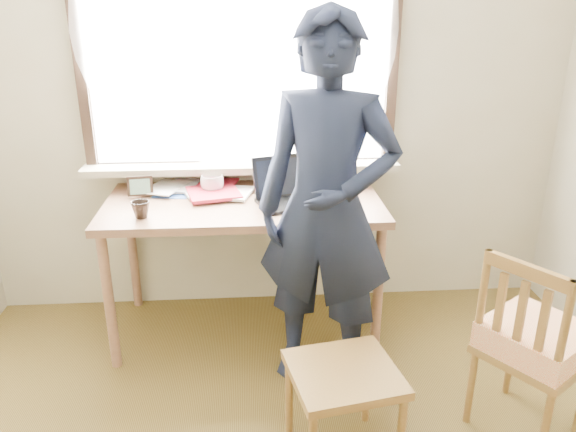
{
  "coord_description": "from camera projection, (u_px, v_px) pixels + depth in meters",
  "views": [
    {
      "loc": [
        -0.16,
        -1.31,
        1.85
      ],
      "look_at": [
        0.0,
        0.95,
        0.98
      ],
      "focal_mm": 35.0,
      "sensor_mm": 36.0,
      "label": 1
    }
  ],
  "objects": [
    {
      "name": "picture_frame",
      "position": [
        140.0,
        188.0,
        3.14
      ],
      "size": [
        0.14,
        0.03,
        0.11
      ],
      "color": "black",
      "rests_on": "desk"
    },
    {
      "name": "mug_white",
      "position": [
        212.0,
        184.0,
        3.21
      ],
      "size": [
        0.19,
        0.19,
        0.11
      ],
      "primitive_type": "imported",
      "rotation": [
        0.0,
        0.0,
        0.91
      ],
      "color": "white",
      "rests_on": "desk"
    },
    {
      "name": "desk",
      "position": [
        244.0,
        215.0,
        3.14
      ],
      "size": [
        1.52,
        0.76,
        0.82
      ],
      "color": "brown",
      "rests_on": "ground"
    },
    {
      "name": "work_chair",
      "position": [
        344.0,
        384.0,
        2.32
      ],
      "size": [
        0.5,
        0.49,
        0.44
      ],
      "color": "brown",
      "rests_on": "ground"
    },
    {
      "name": "book_a",
      "position": [
        168.0,
        185.0,
        3.31
      ],
      "size": [
        0.25,
        0.3,
        0.02
      ],
      "primitive_type": "imported",
      "rotation": [
        0.0,
        0.0,
        -0.22
      ],
      "color": "white",
      "rests_on": "desk"
    },
    {
      "name": "desk_clutter",
      "position": [
        177.0,
        193.0,
        3.16
      ],
      "size": [
        0.72,
        0.41,
        0.03
      ],
      "color": "#B02032",
      "rests_on": "desk"
    },
    {
      "name": "room_shell",
      "position": [
        299.0,
        87.0,
        1.49
      ],
      "size": [
        3.52,
        4.02,
        2.61
      ],
      "color": "#B4AC91",
      "rests_on": "ground"
    },
    {
      "name": "side_chair",
      "position": [
        534.0,
        342.0,
        2.44
      ],
      "size": [
        0.56,
        0.56,
        0.89
      ],
      "color": "brown",
      "rests_on": "ground"
    },
    {
      "name": "mug_dark",
      "position": [
        141.0,
        210.0,
        2.84
      ],
      "size": [
        0.12,
        0.12,
        0.09
      ],
      "primitive_type": "imported",
      "rotation": [
        0.0,
        0.0,
        -0.42
      ],
      "color": "black",
      "rests_on": "desk"
    },
    {
      "name": "person",
      "position": [
        327.0,
        209.0,
        2.66
      ],
      "size": [
        0.78,
        0.64,
        1.85
      ],
      "primitive_type": "imported",
      "rotation": [
        0.0,
        0.0,
        -0.34
      ],
      "color": "black",
      "rests_on": "ground"
    },
    {
      "name": "book_b",
      "position": [
        316.0,
        185.0,
        3.33
      ],
      "size": [
        0.2,
        0.26,
        0.02
      ],
      "primitive_type": "imported",
      "rotation": [
        0.0,
        0.0,
        -0.07
      ],
      "color": "white",
      "rests_on": "desk"
    },
    {
      "name": "mouse",
      "position": [
        335.0,
        201.0,
        3.04
      ],
      "size": [
        0.1,
        0.07,
        0.04
      ],
      "primitive_type": "ellipsoid",
      "color": "black",
      "rests_on": "desk"
    },
    {
      "name": "laptop",
      "position": [
        289.0,
        191.0,
        3.07
      ],
      "size": [
        0.43,
        0.39,
        0.24
      ],
      "color": "black",
      "rests_on": "desk"
    }
  ]
}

